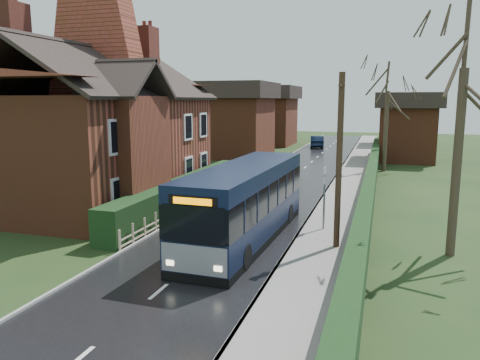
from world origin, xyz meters
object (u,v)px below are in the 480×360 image
(brick_house, at_px, (103,126))
(car_green, at_px, (200,205))
(bus_stop_sign, at_px, (325,189))
(telegraph_pole, at_px, (339,163))
(bus, at_px, (245,204))
(car_silver, at_px, (232,194))

(brick_house, bearing_deg, car_green, -16.59)
(bus_stop_sign, distance_m, telegraph_pole, 2.97)
(bus, bearing_deg, car_silver, 114.98)
(bus_stop_sign, bearing_deg, bus, -144.26)
(brick_house, bearing_deg, bus, -26.27)
(car_green, bearing_deg, bus_stop_sign, -7.43)
(bus, distance_m, car_green, 4.34)
(car_silver, height_order, telegraph_pole, telegraph_pole)
(bus, height_order, car_silver, bus)
(car_green, xyz_separation_m, telegraph_pole, (6.93, -3.03, 2.75))
(car_silver, xyz_separation_m, bus_stop_sign, (5.50, -3.69, 1.26))
(brick_house, distance_m, telegraph_pole, 14.46)
(brick_house, bearing_deg, telegraph_pole, -20.27)
(brick_house, xyz_separation_m, bus_stop_sign, (12.73, -2.56, -2.41))
(car_silver, bearing_deg, bus, -59.20)
(car_green, bearing_deg, brick_house, 161.49)
(bus, distance_m, telegraph_pole, 4.23)
(bus, height_order, car_green, bus)
(bus, relative_size, bus_stop_sign, 3.52)
(bus, distance_m, car_silver, 6.52)
(brick_house, height_order, bus, brick_house)
(brick_house, bearing_deg, car_silver, 8.90)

